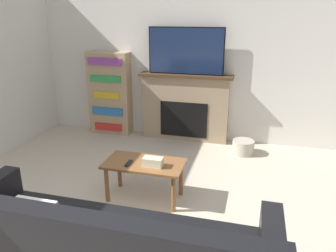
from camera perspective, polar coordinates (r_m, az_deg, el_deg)
wall_back at (r=5.46m, az=5.45°, el=11.50°), size 6.47×0.06×2.70m
fireplace at (r=5.52m, az=3.00°, el=3.30°), size 1.54×0.28×1.12m
tv at (r=5.32m, az=3.13°, el=12.90°), size 1.22×0.03×0.74m
coffee_table at (r=3.78m, az=-4.15°, el=-7.31°), size 0.90×0.48×0.46m
tissue_box at (r=3.63m, az=-2.65°, el=-6.27°), size 0.22×0.12×0.10m
remote_control at (r=3.71m, az=-6.89°, el=-6.46°), size 0.04×0.15×0.02m
bookshelf at (r=5.88m, az=-10.10°, el=5.59°), size 0.74×0.29×1.44m
storage_basket at (r=5.19m, az=12.96°, el=-3.59°), size 0.33×0.33×0.21m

